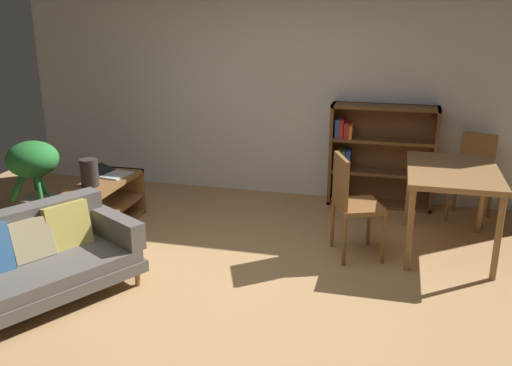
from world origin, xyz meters
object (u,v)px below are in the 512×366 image
potted_floor_plant (34,169)px  dining_chair_far (351,200)px  desk_speaker (89,173)px  open_laptop (110,173)px  dining_chair_near (474,172)px  fabric_couch (15,264)px  media_console (106,205)px  dining_table (452,179)px  bookshelf (376,156)px

potted_floor_plant → dining_chair_far: size_ratio=0.90×
potted_floor_plant → dining_chair_far: bearing=-2.1°
desk_speaker → dining_chair_far: bearing=2.5°
open_laptop → dining_chair_near: size_ratio=0.51×
fabric_couch → dining_chair_near: size_ratio=2.12×
fabric_couch → media_console: (-0.10, 1.59, -0.09)m
fabric_couch → dining_table: size_ratio=1.68×
fabric_couch → dining_chair_far: dining_chair_far is taller
dining_table → dining_chair_far: bearing=-158.7°
potted_floor_plant → bookshelf: (3.55, 1.38, 0.02)m
media_console → bookshelf: (2.68, 1.45, 0.33)m
fabric_couch → dining_chair_near: 4.61m
dining_table → dining_chair_far: (-0.89, -0.35, -0.16)m
media_console → dining_chair_near: dining_chair_near is taller
dining_chair_near → media_console: bearing=-161.5°
open_laptop → dining_chair_near: (3.77, 1.03, -0.01)m
potted_floor_plant → media_console: bearing=-4.4°
dining_table → bookshelf: bearing=122.4°
potted_floor_plant → dining_chair_near: (4.60, 1.18, -0.03)m
open_laptop → desk_speaker: (-0.01, -0.39, 0.12)m
bookshelf → dining_table: bearing=-57.6°
desk_speaker → bookshelf: bearing=30.7°
fabric_couch → dining_chair_far: (2.43, 1.53, 0.21)m
fabric_couch → open_laptop: fabric_couch is taller
desk_speaker → dining_chair_near: bearing=20.6°
media_console → dining_chair_far: size_ratio=1.07×
desk_speaker → open_laptop: bearing=88.4°
potted_floor_plant → bookshelf: 3.81m
fabric_couch → dining_chair_far: 2.88m
dining_table → dining_chair_near: size_ratio=1.26×
dining_table → bookshelf: 1.38m
media_console → dining_chair_near: bearing=18.5°
open_laptop → desk_speaker: bearing=-91.6°
desk_speaker → dining_chair_near: 4.04m
open_laptop → dining_table: bearing=1.1°
dining_chair_near → dining_chair_far: (-1.20, -1.31, 0.03)m
fabric_couch → desk_speaker: size_ratio=7.09×
fabric_couch → potted_floor_plant: 1.93m
open_laptop → dining_chair_far: size_ratio=0.49×
fabric_couch → dining_table: bearing=29.5°
dining_chair_near → bookshelf: bearing=169.3°
open_laptop → dining_chair_near: 3.91m
potted_floor_plant → open_laptop: bearing=10.5°
desk_speaker → dining_table: (3.47, 0.46, 0.06)m
desk_speaker → dining_table: dining_table is taller
dining_chair_far → dining_chair_near: bearing=47.5°
desk_speaker → dining_chair_near: dining_chair_near is taller
potted_floor_plant → dining_table: size_ratio=0.74×
desk_speaker → bookshelf: bookshelf is taller
media_console → dining_table: (3.42, 0.29, 0.47)m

